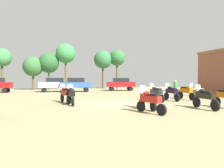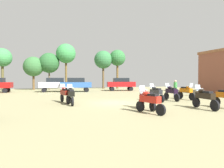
{
  "view_description": "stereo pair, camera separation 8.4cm",
  "coord_description": "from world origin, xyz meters",
  "px_view_note": "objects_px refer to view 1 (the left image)",
  "views": [
    {
      "loc": [
        -5.09,
        -14.18,
        1.9
      ],
      "look_at": [
        1.45,
        5.38,
        1.34
      ],
      "focal_mm": 31.34,
      "sensor_mm": 36.0,
      "label": 1
    },
    {
      "loc": [
        -5.01,
        -14.21,
        1.9
      ],
      "look_at": [
        1.45,
        5.38,
        1.34
      ],
      "focal_mm": 31.34,
      "sensor_mm": 36.0,
      "label": 2
    }
  ],
  "objects_px": {
    "motorcycle_1": "(186,91)",
    "car_2": "(76,84)",
    "person_1": "(175,87)",
    "tree_5": "(49,63)",
    "motorcycle_6": "(71,95)",
    "car_4": "(121,83)",
    "motorcycle_2": "(147,98)",
    "motorcycle_5": "(171,92)",
    "tree_6": "(33,67)",
    "motorcycle_3": "(205,97)",
    "tree_1": "(66,54)",
    "motorcycle_13": "(156,93)",
    "car_3": "(55,84)",
    "motorcycle_9": "(65,94)",
    "tree_7": "(103,60)",
    "tree_4": "(117,58)",
    "tree_2": "(2,58)",
    "motorcycle_12": "(150,100)"
  },
  "relations": [
    {
      "from": "motorcycle_13",
      "to": "motorcycle_3",
      "type": "bearing_deg",
      "value": -83.96
    },
    {
      "from": "motorcycle_5",
      "to": "tree_1",
      "type": "xyz_separation_m",
      "value": [
        -7.01,
        20.5,
        5.47
      ]
    },
    {
      "from": "motorcycle_5",
      "to": "car_2",
      "type": "bearing_deg",
      "value": 115.52
    },
    {
      "from": "tree_1",
      "to": "motorcycle_3",
      "type": "bearing_deg",
      "value": -76.28
    },
    {
      "from": "tree_6",
      "to": "motorcycle_13",
      "type": "bearing_deg",
      "value": -63.14
    },
    {
      "from": "motorcycle_1",
      "to": "car_2",
      "type": "distance_m",
      "value": 15.71
    },
    {
      "from": "car_4",
      "to": "person_1",
      "type": "relative_size",
      "value": 2.62
    },
    {
      "from": "motorcycle_5",
      "to": "person_1",
      "type": "relative_size",
      "value": 1.26
    },
    {
      "from": "car_4",
      "to": "tree_1",
      "type": "height_order",
      "value": "tree_1"
    },
    {
      "from": "motorcycle_5",
      "to": "motorcycle_6",
      "type": "height_order",
      "value": "motorcycle_5"
    },
    {
      "from": "tree_4",
      "to": "motorcycle_12",
      "type": "bearing_deg",
      "value": -106.11
    },
    {
      "from": "motorcycle_2",
      "to": "tree_6",
      "type": "height_order",
      "value": "tree_6"
    },
    {
      "from": "tree_5",
      "to": "tree_6",
      "type": "relative_size",
      "value": 1.13
    },
    {
      "from": "motorcycle_1",
      "to": "car_3",
      "type": "bearing_deg",
      "value": -57.7
    },
    {
      "from": "motorcycle_2",
      "to": "motorcycle_5",
      "type": "relative_size",
      "value": 0.95
    },
    {
      "from": "person_1",
      "to": "motorcycle_9",
      "type": "bearing_deg",
      "value": 37.53
    },
    {
      "from": "motorcycle_9",
      "to": "tree_7",
      "type": "distance_m",
      "value": 22.14
    },
    {
      "from": "motorcycle_6",
      "to": "car_2",
      "type": "height_order",
      "value": "car_2"
    },
    {
      "from": "motorcycle_13",
      "to": "tree_4",
      "type": "height_order",
      "value": "tree_4"
    },
    {
      "from": "person_1",
      "to": "tree_5",
      "type": "distance_m",
      "value": 22.44
    },
    {
      "from": "tree_6",
      "to": "motorcycle_6",
      "type": "bearing_deg",
      "value": -79.66
    },
    {
      "from": "motorcycle_13",
      "to": "tree_2",
      "type": "bearing_deg",
      "value": 123.08
    },
    {
      "from": "motorcycle_1",
      "to": "motorcycle_9",
      "type": "height_order",
      "value": "motorcycle_1"
    },
    {
      "from": "motorcycle_6",
      "to": "car_4",
      "type": "bearing_deg",
      "value": 55.9
    },
    {
      "from": "motorcycle_1",
      "to": "motorcycle_3",
      "type": "bearing_deg",
      "value": 57.53
    },
    {
      "from": "car_2",
      "to": "car_3",
      "type": "distance_m",
      "value": 2.96
    },
    {
      "from": "motorcycle_2",
      "to": "car_3",
      "type": "bearing_deg",
      "value": 105.88
    },
    {
      "from": "motorcycle_2",
      "to": "motorcycle_5",
      "type": "height_order",
      "value": "motorcycle_5"
    },
    {
      "from": "motorcycle_5",
      "to": "motorcycle_13",
      "type": "relative_size",
      "value": 1.01
    },
    {
      "from": "motorcycle_5",
      "to": "tree_6",
      "type": "xyz_separation_m",
      "value": [
        -12.31,
        21.01,
        3.17
      ]
    },
    {
      "from": "motorcycle_13",
      "to": "tree_2",
      "type": "distance_m",
      "value": 26.26
    },
    {
      "from": "car_2",
      "to": "tree_5",
      "type": "distance_m",
      "value": 8.7
    },
    {
      "from": "motorcycle_12",
      "to": "person_1",
      "type": "height_order",
      "value": "person_1"
    },
    {
      "from": "motorcycle_1",
      "to": "car_2",
      "type": "bearing_deg",
      "value": -64.0
    },
    {
      "from": "car_2",
      "to": "tree_6",
      "type": "xyz_separation_m",
      "value": [
        -6.07,
        7.24,
        2.73
      ]
    },
    {
      "from": "motorcycle_1",
      "to": "motorcycle_9",
      "type": "relative_size",
      "value": 0.98
    },
    {
      "from": "motorcycle_5",
      "to": "motorcycle_9",
      "type": "distance_m",
      "value": 8.89
    },
    {
      "from": "motorcycle_3",
      "to": "tree_7",
      "type": "height_order",
      "value": "tree_7"
    },
    {
      "from": "motorcycle_13",
      "to": "tree_1",
      "type": "distance_m",
      "value": 22.04
    },
    {
      "from": "motorcycle_3",
      "to": "motorcycle_9",
      "type": "relative_size",
      "value": 1.05
    },
    {
      "from": "tree_1",
      "to": "tree_7",
      "type": "height_order",
      "value": "tree_1"
    },
    {
      "from": "motorcycle_12",
      "to": "car_2",
      "type": "xyz_separation_m",
      "value": [
        -1.4,
        18.68,
        0.46
      ]
    },
    {
      "from": "tree_6",
      "to": "person_1",
      "type": "bearing_deg",
      "value": -52.69
    },
    {
      "from": "tree_1",
      "to": "car_4",
      "type": "bearing_deg",
      "value": -38.31
    },
    {
      "from": "car_4",
      "to": "tree_5",
      "type": "relative_size",
      "value": 0.72
    },
    {
      "from": "motorcycle_5",
      "to": "tree_5",
      "type": "relative_size",
      "value": 0.35
    },
    {
      "from": "motorcycle_13",
      "to": "car_4",
      "type": "relative_size",
      "value": 0.48
    },
    {
      "from": "motorcycle_13",
      "to": "car_4",
      "type": "distance_m",
      "value": 14.65
    },
    {
      "from": "motorcycle_6",
      "to": "tree_4",
      "type": "xyz_separation_m",
      "value": [
        11.03,
        20.66,
        5.02
      ]
    },
    {
      "from": "car_4",
      "to": "tree_5",
      "type": "height_order",
      "value": "tree_5"
    }
  ]
}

